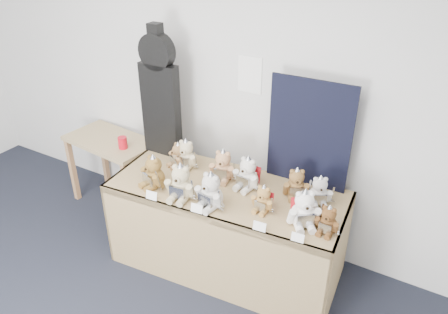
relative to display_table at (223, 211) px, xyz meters
The scene contains 22 objects.
room_shell 1.11m from the display_table, 99.85° to the left, with size 6.00×6.00×6.00m.
display_table is the anchor object (origin of this frame).
side_table 1.48m from the display_table, 167.86° to the left, with size 0.93×0.58×0.74m.
guitar_case 1.12m from the display_table, 158.06° to the left, with size 0.35×0.11×1.14m.
navy_board 0.90m from the display_table, 44.21° to the left, with size 0.65×0.02×0.86m, color black.
red_cup 1.25m from the display_table, 168.98° to the left, with size 0.08×0.08×0.11m, color red.
teddy_front_far_left 0.62m from the display_table, 161.74° to the right, with size 0.24×0.23×0.30m.
teddy_front_left 0.43m from the display_table, 140.30° to the right, with size 0.27×0.22×0.32m.
teddy_front_centre 0.34m from the display_table, 87.99° to the right, with size 0.26×0.22×0.31m.
teddy_front_right 0.44m from the display_table, ahead, with size 0.19×0.16×0.23m.
teddy_front_far_right 0.73m from the display_table, ahead, with size 0.26×0.25×0.31m.
teddy_front_end 0.88m from the display_table, ahead, with size 0.19×0.15×0.23m.
teddy_back_left 0.58m from the display_table, 157.17° to the left, with size 0.23×0.20×0.28m.
teddy_back_centre_left 0.35m from the display_table, 119.62° to the left, with size 0.24×0.21×0.29m.
teddy_back_centre_right 0.35m from the display_table, 55.32° to the left, with size 0.24×0.21×0.30m.
teddy_back_right 0.62m from the display_table, 26.71° to the left, with size 0.22×0.22×0.27m.
teddy_back_end 0.77m from the display_table, 20.26° to the left, with size 0.21×0.21×0.26m.
teddy_back_far_left 0.62m from the display_table, 161.98° to the left, with size 0.19×0.19×0.24m.
entry_card_a 0.57m from the display_table, 141.79° to the right, with size 0.09×0.00×0.07m, color white.
entry_card_b 0.36m from the display_table, 97.61° to the right, with size 0.09×0.00×0.07m, color white.
entry_card_c 0.55m from the display_table, 30.28° to the right, with size 0.09×0.00×0.07m, color white.
entry_card_d 0.77m from the display_table, 18.31° to the right, with size 0.09×0.00×0.06m, color white.
Camera 1 is at (1.87, -0.52, 2.66)m, focal length 35.00 mm.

